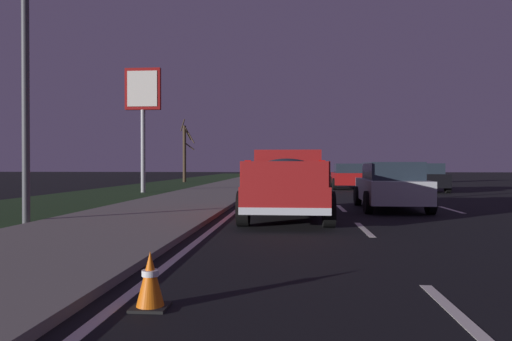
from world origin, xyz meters
TOP-DOWN VIEW (x-y plane):
  - ground at (27.00, 0.00)m, footprint 144.00×144.00m
  - sidewalk_shoulder at (27.00, 7.45)m, footprint 108.00×4.00m
  - grass_verge at (27.00, 12.45)m, footprint 108.00×6.00m
  - lane_markings at (29.57, 3.09)m, footprint 108.00×7.04m
  - pickup_truck at (12.47, 3.50)m, footprint 5.44×2.31m
  - sedan_black at (26.29, -3.75)m, footprint 4.44×2.09m
  - sedan_red at (29.17, 0.02)m, footprint 4.44×2.09m
  - sedan_silver at (15.27, 0.18)m, footprint 4.45×2.10m
  - gas_price_sign at (24.12, 11.29)m, footprint 0.27×1.90m
  - street_light_near at (10.49, 9.51)m, footprint 0.36×1.97m
  - bare_tree_far at (39.39, 12.59)m, footprint 1.99×1.17m
  - traffic_cone_near at (4.16, 4.77)m, footprint 0.36×0.36m

SIDE VIEW (x-z plane):
  - ground at x=27.00m, z-range 0.00..0.00m
  - grass_verge at x=27.00m, z-range 0.00..0.01m
  - lane_markings at x=29.57m, z-range 0.00..0.01m
  - sidewalk_shoulder at x=27.00m, z-range 0.00..0.12m
  - traffic_cone_near at x=4.16m, z-range -0.01..0.57m
  - sedan_black at x=26.29m, z-range 0.01..1.55m
  - sedan_red at x=29.17m, z-range 0.01..1.55m
  - sedan_silver at x=15.27m, z-range 0.01..1.55m
  - pickup_truck at x=12.47m, z-range 0.05..1.92m
  - bare_tree_far at x=39.39m, z-range -0.06..5.30m
  - gas_price_sign at x=24.12m, z-range 1.64..8.21m
  - street_light_near at x=10.49m, z-range 0.84..9.77m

